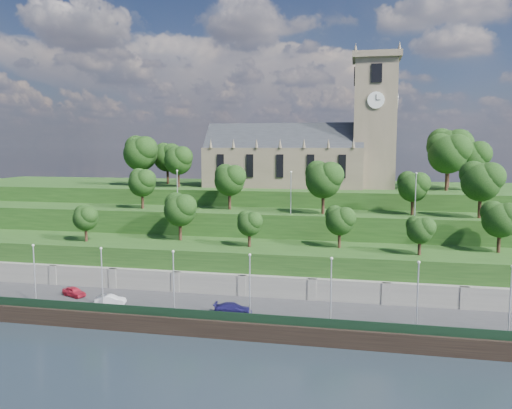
% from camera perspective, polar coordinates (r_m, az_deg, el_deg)
% --- Properties ---
extents(ground, '(320.00, 320.00, 0.00)m').
position_cam_1_polar(ground, '(62.08, 0.66, -15.40)').
color(ground, black).
rests_on(ground, ground).
extents(promenade, '(160.00, 12.00, 2.00)m').
position_cam_1_polar(promenade, '(67.25, 1.64, -12.72)').
color(promenade, '#2D2D30').
rests_on(promenade, ground).
extents(quay_wall, '(160.00, 0.50, 2.20)m').
position_cam_1_polar(quay_wall, '(61.63, 0.66, -14.47)').
color(quay_wall, black).
rests_on(quay_wall, ground).
extents(fence, '(160.00, 0.10, 1.20)m').
position_cam_1_polar(fence, '(61.71, 0.77, -12.96)').
color(fence, black).
rests_on(fence, promenade).
extents(retaining_wall, '(160.00, 2.10, 5.00)m').
position_cam_1_polar(retaining_wall, '(72.39, 2.46, -10.05)').
color(retaining_wall, slate).
rests_on(retaining_wall, ground).
extents(embankment_lower, '(160.00, 12.00, 8.00)m').
position_cam_1_polar(embankment_lower, '(77.73, 3.16, -7.73)').
color(embankment_lower, '#1C3E14').
rests_on(embankment_lower, ground).
extents(embankment_upper, '(160.00, 10.00, 12.00)m').
position_cam_1_polar(embankment_upper, '(87.92, 4.20, -4.71)').
color(embankment_upper, '#1C3E14').
rests_on(embankment_upper, ground).
extents(hilltop, '(160.00, 32.00, 15.00)m').
position_cam_1_polar(hilltop, '(108.22, 5.61, -1.76)').
color(hilltop, '#1C3E14').
rests_on(hilltop, ground).
extents(church, '(38.60, 12.35, 27.60)m').
position_cam_1_polar(church, '(102.99, 5.91, 6.20)').
color(church, '#6A5D4A').
rests_on(church, hilltop).
extents(trees_lower, '(68.11, 8.61, 7.81)m').
position_cam_1_polar(trees_lower, '(76.47, 4.49, -1.38)').
color(trees_lower, black).
rests_on(trees_lower, embankment_lower).
extents(trees_upper, '(63.47, 8.77, 9.05)m').
position_cam_1_polar(trees_upper, '(84.85, 8.15, 2.80)').
color(trees_upper, black).
rests_on(trees_upper, embankment_upper).
extents(trees_hilltop, '(73.21, 16.85, 11.95)m').
position_cam_1_polar(trees_hilltop, '(101.62, 8.23, 5.93)').
color(trees_hilltop, black).
rests_on(trees_hilltop, hilltop).
extents(lamp_posts_promenade, '(60.36, 0.36, 8.18)m').
position_cam_1_polar(lamp_posts_promenade, '(62.62, -0.71, -8.72)').
color(lamp_posts_promenade, '#B2B2B7').
rests_on(lamp_posts_promenade, promenade).
extents(lamp_posts_upper, '(40.36, 0.36, 7.24)m').
position_cam_1_polar(lamp_posts_upper, '(83.52, 4.00, 1.78)').
color(lamp_posts_upper, '#B2B2B7').
rests_on(lamp_posts_upper, embankment_upper).
extents(car_left, '(4.24, 3.00, 1.34)m').
position_cam_1_polar(car_left, '(76.86, -20.08, -9.33)').
color(car_left, '#A91C2E').
rests_on(car_left, promenade).
extents(car_middle, '(4.26, 2.22, 1.34)m').
position_cam_1_polar(car_middle, '(71.36, -16.30, -10.43)').
color(car_middle, '#B2B2B7').
rests_on(car_middle, promenade).
extents(car_right, '(4.96, 2.32, 1.40)m').
position_cam_1_polar(car_right, '(65.16, -2.65, -11.79)').
color(car_right, '#1B164F').
rests_on(car_right, promenade).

